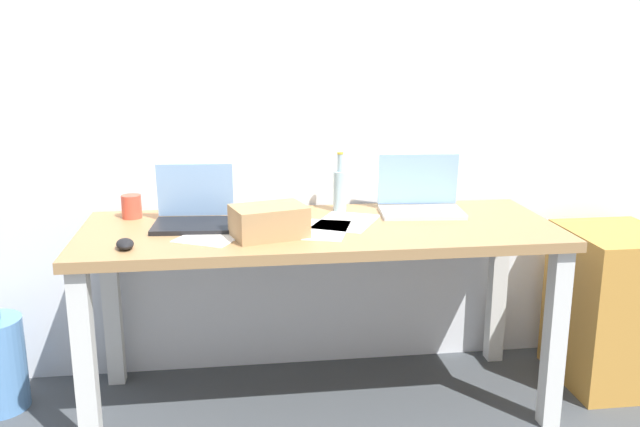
% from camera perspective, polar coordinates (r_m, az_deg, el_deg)
% --- Properties ---
extents(ground_plane, '(8.00, 8.00, 0.00)m').
position_cam_1_polar(ground_plane, '(2.97, -0.00, -15.33)').
color(ground_plane, '#42474C').
extents(back_wall, '(5.20, 0.08, 2.60)m').
position_cam_1_polar(back_wall, '(2.99, -1.05, 11.08)').
color(back_wall, white).
rests_on(back_wall, ground).
extents(desk, '(1.85, 0.70, 0.76)m').
position_cam_1_polar(desk, '(2.70, -0.00, -3.11)').
color(desk, '#A37A4C').
rests_on(desk, ground).
extents(laptop_left, '(0.32, 0.26, 0.23)m').
position_cam_1_polar(laptop_left, '(2.72, -10.46, 0.05)').
color(laptop_left, black).
rests_on(laptop_left, desk).
extents(laptop_right, '(0.36, 0.26, 0.24)m').
position_cam_1_polar(laptop_right, '(2.91, 8.35, 1.14)').
color(laptop_right, silver).
rests_on(laptop_right, desk).
extents(beer_bottle, '(0.06, 0.06, 0.25)m').
position_cam_1_polar(beer_bottle, '(2.89, 1.67, 2.05)').
color(beer_bottle, '#99B7C1').
rests_on(beer_bottle, desk).
extents(computer_mouse, '(0.08, 0.11, 0.03)m').
position_cam_1_polar(computer_mouse, '(2.48, -15.93, -2.45)').
color(computer_mouse, black).
rests_on(computer_mouse, desk).
extents(cardboard_box, '(0.30, 0.25, 0.12)m').
position_cam_1_polar(cardboard_box, '(2.52, -4.27, -0.66)').
color(cardboard_box, tan).
rests_on(cardboard_box, desk).
extents(coffee_mug, '(0.08, 0.08, 0.09)m').
position_cam_1_polar(coffee_mug, '(2.89, -15.41, 0.56)').
color(coffee_mug, '#D84C38').
rests_on(coffee_mug, desk).
extents(paper_sheet_center, '(0.29, 0.35, 0.00)m').
position_cam_1_polar(paper_sheet_center, '(2.62, -0.05, -1.35)').
color(paper_sheet_center, white).
rests_on(paper_sheet_center, desk).
extents(paper_sheet_near_back, '(0.32, 0.36, 0.00)m').
position_cam_1_polar(paper_sheet_near_back, '(2.73, 2.16, -0.69)').
color(paper_sheet_near_back, white).
rests_on(paper_sheet_near_back, desk).
extents(paper_sheet_front_left, '(0.33, 0.36, 0.00)m').
position_cam_1_polar(paper_sheet_front_left, '(2.59, -8.67, -1.72)').
color(paper_sheet_front_left, white).
rests_on(paper_sheet_front_left, desk).
extents(filing_cabinet, '(0.40, 0.48, 0.68)m').
position_cam_1_polar(filing_cabinet, '(3.25, 23.05, -7.20)').
color(filing_cabinet, '#C68938').
rests_on(filing_cabinet, ground).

